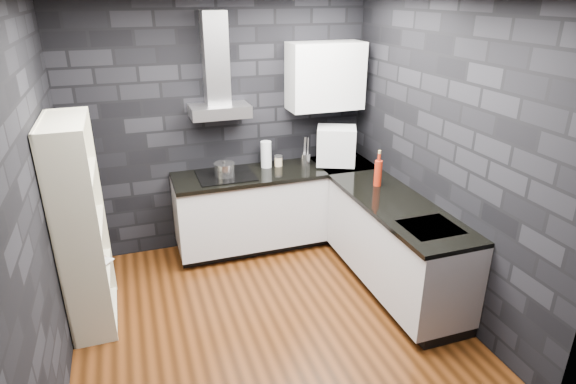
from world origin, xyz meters
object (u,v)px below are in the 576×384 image
pot (224,170)px  red_bottle (378,173)px  glass_vase (266,154)px  utensil_crock (306,159)px  storage_jar (278,161)px  fruit_bowl (80,226)px  appliance_garage (336,146)px  bookshelf (81,226)px

pot → red_bottle: (1.39, -0.73, 0.06)m
glass_vase → utensil_crock: (0.43, -0.08, -0.08)m
glass_vase → red_bottle: bearing=-44.6°
pot → storage_jar: bearing=12.2°
storage_jar → glass_vase: bearing=174.2°
pot → fruit_bowl: (-1.36, -0.82, -0.04)m
glass_vase → utensil_crock: size_ratio=2.20×
pot → utensil_crock: (0.93, 0.07, -0.01)m
storage_jar → appliance_garage: 0.66m
storage_jar → fruit_bowl: storage_jar is taller
utensil_crock → pot: bearing=-175.7°
appliance_garage → red_bottle: (0.15, -0.68, -0.10)m
appliance_garage → red_bottle: appliance_garage is taller
pot → utensil_crock: pot is taller
utensil_crock → bookshelf: bearing=-160.2°
red_bottle → fruit_bowl: red_bottle is taller
glass_vase → fruit_bowl: size_ratio=1.21×
pot → fruit_bowl: bearing=-148.8°
storage_jar → utensil_crock: size_ratio=0.79×
utensil_crock → bookshelf: bookshelf is taller
pot → utensil_crock: size_ratio=1.58×
red_bottle → bookshelf: bookshelf is taller
storage_jar → utensil_crock: 0.30m
glass_vase → bookshelf: bookshelf is taller
pot → bookshelf: size_ratio=0.11×
pot → red_bottle: size_ratio=0.80×
red_bottle → glass_vase: bearing=135.4°
utensil_crock → fruit_bowl: 2.45m
red_bottle → bookshelf: bearing=-179.5°
glass_vase → red_bottle: glass_vase is taller
appliance_garage → bookshelf: bearing=-140.5°
glass_vase → fruit_bowl: bearing=-152.3°
bookshelf → fruit_bowl: bearing=-106.6°
storage_jar → appliance_garage: appliance_garage is taller
storage_jar → appliance_garage: bearing=-16.5°
bookshelf → appliance_garage: bearing=-1.3°
appliance_garage → pot: bearing=-157.8°
pot → bookshelf: bearing=-151.1°
glass_vase → appliance_garage: bearing=-14.7°
fruit_bowl → bookshelf: bearing=90.0°
fruit_bowl → appliance_garage: bearing=16.7°
bookshelf → red_bottle: bearing=-16.1°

